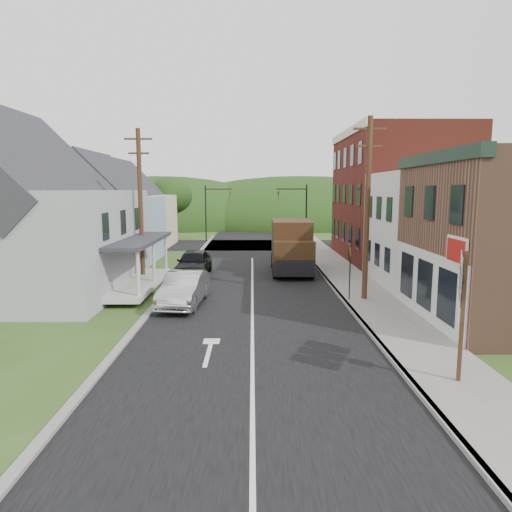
{
  "coord_description": "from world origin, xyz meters",
  "views": [
    {
      "loc": [
        -0.0,
        -18.71,
        5.53
      ],
      "look_at": [
        0.19,
        4.16,
        2.2
      ],
      "focal_mm": 32.0,
      "sensor_mm": 36.0,
      "label": 1
    }
  ],
  "objects_px": {
    "route_sign_cluster": "(462,298)",
    "warning_sign": "(350,266)",
    "silver_sedan": "(184,289)",
    "dark_sedan": "(194,263)",
    "delivery_van": "(291,247)"
  },
  "relations": [
    {
      "from": "route_sign_cluster",
      "to": "warning_sign",
      "type": "xyz_separation_m",
      "value": [
        -1.04,
        9.69,
        -0.74
      ]
    },
    {
      "from": "silver_sedan",
      "to": "delivery_van",
      "type": "distance_m",
      "value": 10.57
    },
    {
      "from": "silver_sedan",
      "to": "warning_sign",
      "type": "height_order",
      "value": "warning_sign"
    },
    {
      "from": "dark_sedan",
      "to": "route_sign_cluster",
      "type": "relative_size",
      "value": 1.31
    },
    {
      "from": "silver_sedan",
      "to": "route_sign_cluster",
      "type": "distance_m",
      "value": 13.04
    },
    {
      "from": "dark_sedan",
      "to": "delivery_van",
      "type": "bearing_deg",
      "value": 11.33
    },
    {
      "from": "route_sign_cluster",
      "to": "silver_sedan",
      "type": "bearing_deg",
      "value": 158.33
    },
    {
      "from": "delivery_van",
      "to": "route_sign_cluster",
      "type": "height_order",
      "value": "route_sign_cluster"
    },
    {
      "from": "silver_sedan",
      "to": "route_sign_cluster",
      "type": "relative_size",
      "value": 1.3
    },
    {
      "from": "dark_sedan",
      "to": "warning_sign",
      "type": "height_order",
      "value": "warning_sign"
    },
    {
      "from": "delivery_van",
      "to": "dark_sedan",
      "type": "bearing_deg",
      "value": -169.73
    },
    {
      "from": "route_sign_cluster",
      "to": "warning_sign",
      "type": "distance_m",
      "value": 9.77
    },
    {
      "from": "dark_sedan",
      "to": "delivery_van",
      "type": "xyz_separation_m",
      "value": [
        6.42,
        1.03,
        0.94
      ]
    },
    {
      "from": "silver_sedan",
      "to": "delivery_van",
      "type": "relative_size",
      "value": 0.77
    },
    {
      "from": "delivery_van",
      "to": "warning_sign",
      "type": "xyz_separation_m",
      "value": [
        2.16,
        -8.21,
        0.06
      ]
    }
  ]
}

